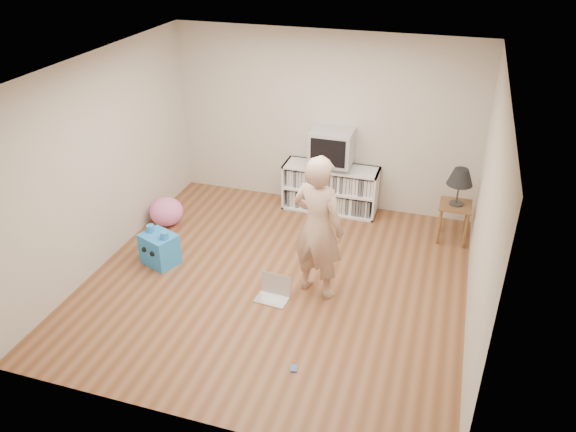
# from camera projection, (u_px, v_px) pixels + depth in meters

# --- Properties ---
(ground) EXTENTS (4.50, 4.50, 0.00)m
(ground) POSITION_uv_depth(u_px,v_px,m) (276.00, 281.00, 6.90)
(ground) COLOR brown
(ground) RESTS_ON ground
(walls) EXTENTS (4.52, 4.52, 2.60)m
(walls) POSITION_uv_depth(u_px,v_px,m) (275.00, 186.00, 6.27)
(walls) COLOR beige
(walls) RESTS_ON ground
(ceiling) EXTENTS (4.50, 4.50, 0.01)m
(ceiling) POSITION_uv_depth(u_px,v_px,m) (274.00, 70.00, 5.64)
(ceiling) COLOR white
(ceiling) RESTS_ON walls
(media_unit) EXTENTS (1.40, 0.45, 0.70)m
(media_unit) POSITION_uv_depth(u_px,v_px,m) (331.00, 188.00, 8.38)
(media_unit) COLOR white
(media_unit) RESTS_ON ground
(dvd_deck) EXTENTS (0.45, 0.35, 0.07)m
(dvd_deck) POSITION_uv_depth(u_px,v_px,m) (331.00, 165.00, 8.18)
(dvd_deck) COLOR gray
(dvd_deck) RESTS_ON media_unit
(crt_tv) EXTENTS (0.60, 0.53, 0.50)m
(crt_tv) POSITION_uv_depth(u_px,v_px,m) (332.00, 146.00, 8.04)
(crt_tv) COLOR #ADADB2
(crt_tv) RESTS_ON dvd_deck
(side_table) EXTENTS (0.42, 0.42, 0.55)m
(side_table) POSITION_uv_depth(u_px,v_px,m) (455.00, 213.00, 7.56)
(side_table) COLOR brown
(side_table) RESTS_ON ground
(table_lamp) EXTENTS (0.34, 0.34, 0.52)m
(table_lamp) POSITION_uv_depth(u_px,v_px,m) (460.00, 178.00, 7.30)
(table_lamp) COLOR #333333
(table_lamp) RESTS_ON side_table
(person) EXTENTS (0.73, 0.59, 1.75)m
(person) POSITION_uv_depth(u_px,v_px,m) (318.00, 228.00, 6.30)
(person) COLOR tan
(person) RESTS_ON ground
(laptop) EXTENTS (0.40, 0.33, 0.26)m
(laptop) POSITION_uv_depth(u_px,v_px,m) (274.00, 292.00, 6.59)
(laptop) COLOR silver
(laptop) RESTS_ON ground
(playing_cards) EXTENTS (0.08, 0.10, 0.02)m
(playing_cards) POSITION_uv_depth(u_px,v_px,m) (294.00, 368.00, 5.58)
(playing_cards) COLOR #4B6EC8
(playing_cards) RESTS_ON ground
(plush_blue) EXTENTS (0.53, 0.48, 0.50)m
(plush_blue) POSITION_uv_depth(u_px,v_px,m) (159.00, 248.00, 7.16)
(plush_blue) COLOR #2181E2
(plush_blue) RESTS_ON ground
(plush_pink) EXTENTS (0.56, 0.56, 0.40)m
(plush_pink) POSITION_uv_depth(u_px,v_px,m) (166.00, 212.00, 8.04)
(plush_pink) COLOR pink
(plush_pink) RESTS_ON ground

